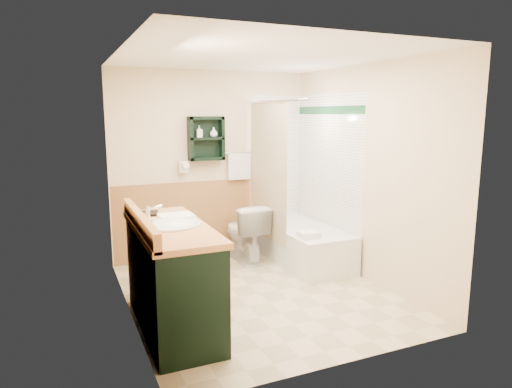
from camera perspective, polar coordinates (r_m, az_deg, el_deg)
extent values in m
plane|color=beige|center=(4.89, 0.33, -12.32)|extent=(3.00, 3.00, 0.00)
cube|color=#F8E3C2|center=(5.98, -5.59, 3.65)|extent=(2.60, 0.04, 2.40)
cube|color=#F8E3C2|center=(4.22, -16.28, 0.62)|extent=(0.04, 3.00, 2.40)
cube|color=#F8E3C2|center=(5.24, 13.66, 2.51)|extent=(0.04, 3.00, 2.40)
cube|color=white|center=(4.56, 0.36, 17.09)|extent=(2.60, 3.00, 0.04)
cube|color=black|center=(5.81, -6.24, 6.92)|extent=(0.45, 0.15, 0.55)
cylinder|color=silver|center=(5.43, 2.29, 11.50)|extent=(0.03, 1.60, 0.03)
cube|color=black|center=(4.08, -10.43, -10.16)|extent=(0.59, 1.47, 0.93)
cube|color=silver|center=(5.82, 5.80, -6.27)|extent=(0.69, 1.50, 0.46)
imported|color=silver|center=(5.81, -1.43, -4.87)|extent=(0.45, 0.76, 0.73)
cube|color=silver|center=(4.16, -9.94, -2.81)|extent=(0.30, 0.24, 0.04)
imported|color=black|center=(4.38, -14.29, -1.14)|extent=(0.16, 0.05, 0.22)
cube|color=silver|center=(5.25, 6.60, -5.08)|extent=(0.22, 0.18, 0.07)
imported|color=silver|center=(5.78, -7.10, 7.37)|extent=(0.07, 0.15, 0.07)
imported|color=silver|center=(5.83, -5.31, 7.56)|extent=(0.13, 0.15, 0.10)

